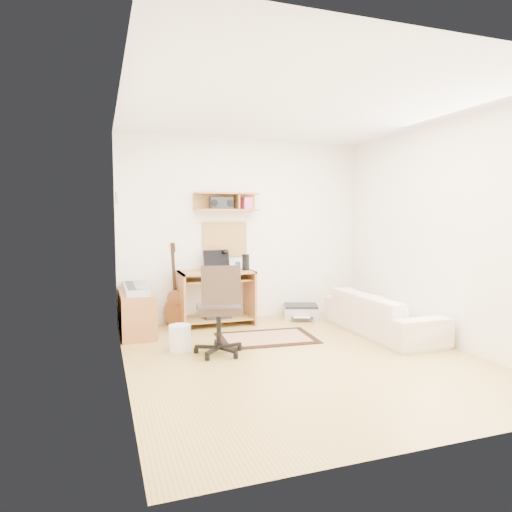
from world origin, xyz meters
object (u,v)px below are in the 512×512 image
object	(u,v)px
desk	(216,298)
task_chair	(219,309)
cabinet	(137,313)
sofa	(382,307)
printer	(301,312)

from	to	relation	value
desk	task_chair	world-z (taller)	task_chair
cabinet	sofa	world-z (taller)	sofa
task_chair	cabinet	xyz separation A→B (m)	(-0.78, 1.15, -0.23)
printer	sofa	distance (m)	1.32
cabinet	sofa	distance (m)	3.12
cabinet	sofa	xyz separation A→B (m)	(2.96, -0.99, 0.07)
task_chair	sofa	xyz separation A→B (m)	(2.18, 0.16, -0.15)
desk	task_chair	xyz separation A→B (m)	(-0.31, -1.32, 0.13)
desk	sofa	xyz separation A→B (m)	(1.87, -1.16, -0.03)
desk	printer	distance (m)	1.31
desk	task_chair	size ratio (longest dim) A/B	1.00
desk	task_chair	distance (m)	1.36
printer	sofa	world-z (taller)	sofa
printer	sofa	bearing A→B (deg)	-42.92
task_chair	printer	distance (m)	2.10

